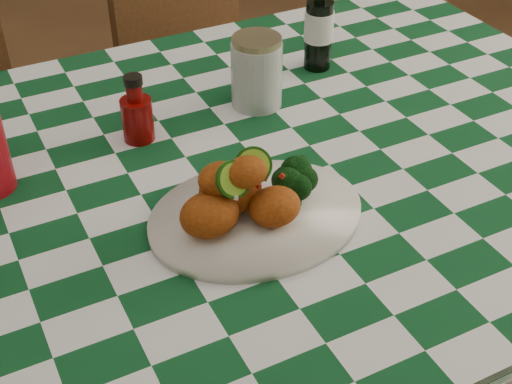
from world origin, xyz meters
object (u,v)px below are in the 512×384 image
beer_bottle (319,19)px  ketchup_bottle (136,108)px  dining_table (210,339)px  plate (256,216)px  mason_jar (257,72)px  fried_chicken_pile (244,187)px  wooden_chair_right (216,109)px

beer_bottle → ketchup_bottle: bearing=-167.7°
dining_table → ketchup_bottle: (-0.05, 0.15, 0.45)m
dining_table → plate: 0.43m
plate → mason_jar: mason_jar is taller
mason_jar → beer_bottle: beer_bottle is taller
dining_table → fried_chicken_pile: (0.01, -0.14, 0.46)m
fried_chicken_pile → mason_jar: (0.18, 0.31, -0.00)m
ketchup_bottle → wooden_chair_right: (0.40, 0.58, -0.41)m
dining_table → beer_bottle: 0.66m
dining_table → plate: size_ratio=5.05×
plate → dining_table: bearing=102.1°
mason_jar → plate: bearing=-117.1°
fried_chicken_pile → wooden_chair_right: bearing=68.9°
dining_table → fried_chicken_pile: fried_chicken_pile is taller
mason_jar → beer_bottle: size_ratio=0.65×
wooden_chair_right → ketchup_bottle: bearing=-134.5°
dining_table → mason_jar: 0.53m
plate → beer_bottle: size_ratio=1.57×
ketchup_bottle → beer_bottle: size_ratio=0.59×
ketchup_bottle → wooden_chair_right: size_ratio=0.14×
plate → wooden_chair_right: 0.99m
fried_chicken_pile → ketchup_bottle: same height
ketchup_bottle → mason_jar: 0.24m
fried_chicken_pile → beer_bottle: 0.52m
mason_jar → wooden_chair_right: mason_jar is taller
plate → beer_bottle: (0.34, 0.38, 0.10)m
fried_chicken_pile → wooden_chair_right: 1.02m
fried_chicken_pile → beer_bottle: bearing=47.4°
beer_bottle → wooden_chair_right: beer_bottle is taller
wooden_chair_right → plate: bearing=-119.9°
fried_chicken_pile → beer_bottle: beer_bottle is taller
beer_bottle → wooden_chair_right: bearing=92.3°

